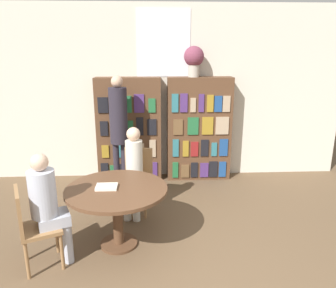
{
  "coord_description": "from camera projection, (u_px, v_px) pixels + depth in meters",
  "views": [
    {
      "loc": [
        -0.21,
        -2.19,
        2.25
      ],
      "look_at": [
        -0.0,
        1.95,
        1.05
      ],
      "focal_mm": 35.0,
      "sensor_mm": 36.0,
      "label": 1
    }
  ],
  "objects": [
    {
      "name": "bookshelf_right",
      "position": [
        199.0,
        129.0,
        5.76
      ],
      "size": [
        1.11,
        0.34,
        1.8
      ],
      "color": "brown",
      "rests_on": "ground_plane"
    },
    {
      "name": "reading_table",
      "position": [
        117.0,
        198.0,
        3.76
      ],
      "size": [
        1.17,
        1.17,
        0.74
      ],
      "color": "brown",
      "rests_on": "ground_plane"
    },
    {
      "name": "chair_left_side",
      "position": [
        137.0,
        176.0,
        4.66
      ],
      "size": [
        0.48,
        0.48,
        0.91
      ],
      "rotation": [
        0.0,
        0.0,
        -3.35
      ],
      "color": "olive",
      "rests_on": "ground_plane"
    },
    {
      "name": "chair_near_camera",
      "position": [
        32.0,
        224.0,
        3.39
      ],
      "size": [
        0.53,
        0.53,
        0.91
      ],
      "rotation": [
        0.0,
        0.0,
        -1.16
      ],
      "color": "olive",
      "rests_on": "ground_plane"
    },
    {
      "name": "open_book_on_table",
      "position": [
        107.0,
        187.0,
        3.71
      ],
      "size": [
        0.24,
        0.18,
        0.03
      ],
      "color": "silver",
      "rests_on": "reading_table"
    },
    {
      "name": "wall_back",
      "position": [
        164.0,
        93.0,
        5.75
      ],
      "size": [
        6.4,
        0.07,
        3.0
      ],
      "color": "beige",
      "rests_on": "ground_plane"
    },
    {
      "name": "bookshelf_left",
      "position": [
        129.0,
        130.0,
        5.7
      ],
      "size": [
        1.11,
        0.34,
        1.8
      ],
      "color": "brown",
      "rests_on": "ground_plane"
    },
    {
      "name": "seated_reader_left",
      "position": [
        133.0,
        168.0,
        4.43
      ],
      "size": [
        0.29,
        0.37,
        1.26
      ],
      "rotation": [
        0.0,
        0.0,
        -3.35
      ],
      "color": "beige",
      "rests_on": "ground_plane"
    },
    {
      "name": "librarian_standing",
      "position": [
        119.0,
        123.0,
        5.15
      ],
      "size": [
        0.28,
        0.55,
        1.87
      ],
      "color": "#28232D",
      "rests_on": "ground_plane"
    },
    {
      "name": "seated_reader_right",
      "position": [
        48.0,
        202.0,
        3.41
      ],
      "size": [
        0.41,
        0.38,
        1.26
      ],
      "rotation": [
        0.0,
        0.0,
        -1.16
      ],
      "color": "#B2B7C6",
      "rests_on": "ground_plane"
    },
    {
      "name": "flower_vase",
      "position": [
        194.0,
        58.0,
        5.43
      ],
      "size": [
        0.34,
        0.34,
        0.5
      ],
      "color": "#B7AD9E",
      "rests_on": "bookshelf_right"
    }
  ]
}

